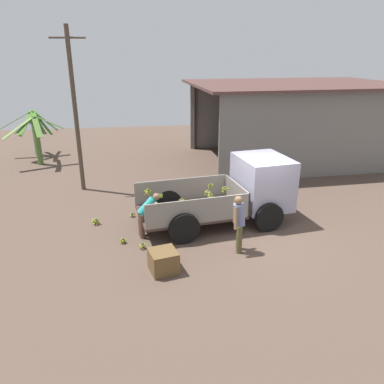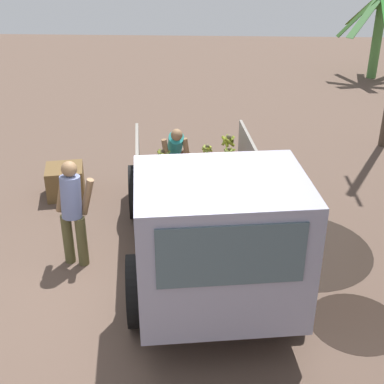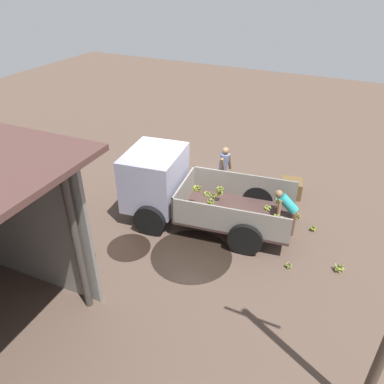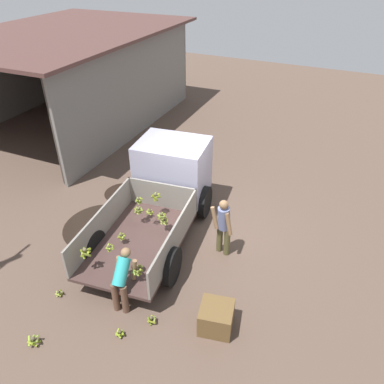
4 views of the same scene
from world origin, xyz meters
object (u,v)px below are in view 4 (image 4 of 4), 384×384
at_px(banana_bunch_on_ground_1, 59,293).
at_px(person_foreground_visitor, 223,225).
at_px(wooden_crate_0, 216,317).
at_px(banana_bunch_on_ground_0, 34,340).
at_px(banana_bunch_on_ground_3, 152,319).
at_px(cargo_truck, 167,182).
at_px(person_worker_loading, 122,278).
at_px(banana_bunch_on_ground_2, 120,333).

bearing_deg(banana_bunch_on_ground_1, person_foreground_visitor, -43.61).
xyz_separation_m(banana_bunch_on_ground_1, wooden_crate_0, (0.77, -3.48, 0.20)).
height_order(banana_bunch_on_ground_0, banana_bunch_on_ground_3, banana_bunch_on_ground_0).
height_order(banana_bunch_on_ground_1, banana_bunch_on_ground_3, banana_bunch_on_ground_3).
xyz_separation_m(cargo_truck, banana_bunch_on_ground_0, (-4.92, 0.30, -0.97)).
distance_m(cargo_truck, person_foreground_visitor, 2.22).
xyz_separation_m(person_worker_loading, banana_bunch_on_ground_1, (-0.46, 1.46, -0.69)).
bearing_deg(banana_bunch_on_ground_2, banana_bunch_on_ground_3, -36.59).
bearing_deg(wooden_crate_0, banana_bunch_on_ground_1, 102.47).
xyz_separation_m(person_worker_loading, banana_bunch_on_ground_2, (-0.74, -0.38, -0.68)).
xyz_separation_m(cargo_truck, wooden_crate_0, (-2.99, -2.75, -0.81)).
height_order(cargo_truck, wooden_crate_0, cargo_truck).
xyz_separation_m(person_worker_loading, wooden_crate_0, (0.30, -2.02, -0.49)).
xyz_separation_m(banana_bunch_on_ground_0, banana_bunch_on_ground_1, (1.16, 0.42, -0.04)).
xyz_separation_m(banana_bunch_on_ground_0, banana_bunch_on_ground_3, (1.43, -1.82, -0.02)).
distance_m(person_foreground_visitor, person_worker_loading, 2.76).
bearing_deg(wooden_crate_0, cargo_truck, 42.57).
relative_size(cargo_truck, person_foreground_visitor, 3.08).
bearing_deg(person_foreground_visitor, banana_bunch_on_ground_2, -3.53).
bearing_deg(banana_bunch_on_ground_1, banana_bunch_on_ground_0, -159.98).
height_order(cargo_truck, banana_bunch_on_ground_1, cargo_truck).
relative_size(banana_bunch_on_ground_1, banana_bunch_on_ground_2, 1.00).
bearing_deg(person_foreground_visitor, banana_bunch_on_ground_3, 1.55).
relative_size(banana_bunch_on_ground_2, banana_bunch_on_ground_3, 0.81).
bearing_deg(person_worker_loading, banana_bunch_on_ground_1, 98.03).
bearing_deg(cargo_truck, banana_bunch_on_ground_0, 168.59).
height_order(cargo_truck, banana_bunch_on_ground_0, cargo_truck).
distance_m(cargo_truck, banana_bunch_on_ground_3, 3.93).
bearing_deg(banana_bunch_on_ground_1, person_worker_loading, -72.30).
height_order(person_foreground_visitor, banana_bunch_on_ground_2, person_foreground_visitor).
distance_m(person_worker_loading, banana_bunch_on_ground_1, 1.68).
height_order(banana_bunch_on_ground_3, wooden_crate_0, wooden_crate_0).
bearing_deg(banana_bunch_on_ground_3, wooden_crate_0, -68.16).
bearing_deg(person_worker_loading, banana_bunch_on_ground_2, -162.48).
xyz_separation_m(banana_bunch_on_ground_0, wooden_crate_0, (1.92, -3.05, 0.16)).
relative_size(person_worker_loading, banana_bunch_on_ground_2, 7.23).
relative_size(person_worker_loading, banana_bunch_on_ground_0, 4.97).
bearing_deg(person_foreground_visitor, wooden_crate_0, 31.39).
bearing_deg(banana_bunch_on_ground_0, banana_bunch_on_ground_1, 20.02).
relative_size(cargo_truck, person_worker_loading, 3.76).
bearing_deg(banana_bunch_on_ground_1, wooden_crate_0, -77.53).
xyz_separation_m(cargo_truck, banana_bunch_on_ground_1, (-3.76, 0.73, -1.01)).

